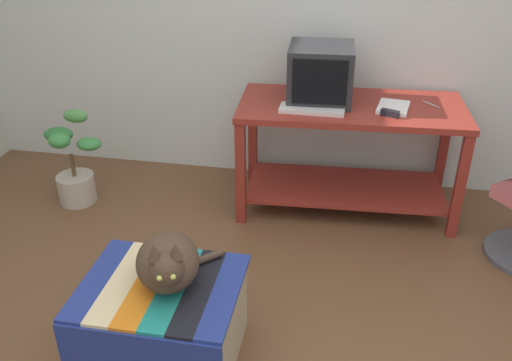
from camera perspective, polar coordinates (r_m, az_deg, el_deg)
name	(u,v)px	position (r m, az deg, el deg)	size (l,w,h in m)	color
desk	(349,138)	(3.69, 9.57, 4.32)	(1.47, 0.74, 0.75)	maroon
tv_monitor	(320,74)	(3.59, 6.66, 10.85)	(0.42, 0.43, 0.36)	#28282B
keyboard	(312,109)	(3.45, 5.81, 7.32)	(0.40, 0.15, 0.02)	beige
book	(393,107)	(3.57, 13.98, 7.34)	(0.18, 0.24, 0.02)	white
ottoman_with_blanket	(163,321)	(2.67, -9.55, -14.12)	(0.71, 0.60, 0.42)	tan
cat	(168,263)	(2.46, -9.07, -8.37)	(0.39, 0.45, 0.30)	#473323
potted_plant	(74,169)	(4.01, -18.27, 1.13)	(0.42, 0.42, 0.63)	#B7A893
stapler	(390,113)	(3.45, 13.67, 6.77)	(0.04, 0.11, 0.04)	black
pen	(431,104)	(3.71, 17.60, 7.51)	(0.01, 0.01, 0.14)	#B7B7BC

